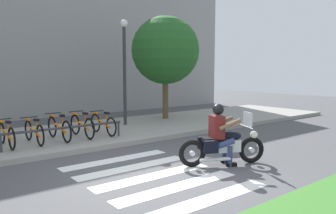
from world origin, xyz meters
TOP-DOWN VIEW (x-y plane):
  - ground_plane at (0.00, 0.00)m, footprint 48.00×48.00m
  - sidewalk at (0.00, 4.87)m, footprint 24.00×4.40m
  - crosswalk_stripe_0 at (-0.07, -1.60)m, footprint 2.80×0.40m
  - crosswalk_stripe_1 at (-0.07, -0.80)m, footprint 2.80×0.40m
  - crosswalk_stripe_2 at (-0.07, 0.00)m, footprint 2.80×0.40m
  - crosswalk_stripe_3 at (-0.07, 0.80)m, footprint 2.80×0.40m
  - crosswalk_stripe_4 at (-0.07, 1.60)m, footprint 2.80×0.40m
  - motorcycle at (1.68, -0.31)m, footprint 1.95×1.03m
  - rider at (1.61, -0.28)m, footprint 0.76×0.70m
  - bicycle_0 at (-2.00, 4.05)m, footprint 0.48×1.61m
  - bicycle_1 at (-1.29, 4.05)m, footprint 0.48×1.61m
  - bicycle_2 at (-0.58, 4.05)m, footprint 0.48×1.74m
  - bicycle_3 at (0.13, 4.05)m, footprint 0.48×1.64m
  - bicycle_4 at (0.84, 4.05)m, footprint 0.48×1.64m
  - bike_rack at (-0.58, 3.50)m, footprint 3.44×0.07m
  - street_lamp at (2.38, 5.27)m, footprint 0.28×0.28m
  - tree_near_rack at (4.60, 5.67)m, footprint 2.85×2.85m
  - building_backdrop at (0.00, 10.57)m, footprint 24.00×1.20m

SIDE VIEW (x-z plane):
  - ground_plane at x=0.00m, z-range 0.00..0.00m
  - crosswalk_stripe_0 at x=-0.07m, z-range 0.00..0.01m
  - crosswalk_stripe_1 at x=-0.07m, z-range 0.00..0.01m
  - crosswalk_stripe_2 at x=-0.07m, z-range 0.00..0.01m
  - crosswalk_stripe_3 at x=-0.07m, z-range 0.00..0.01m
  - crosswalk_stripe_4 at x=-0.07m, z-range 0.00..0.01m
  - sidewalk at x=0.00m, z-range 0.00..0.15m
  - motorcycle at x=1.68m, z-range -0.15..1.07m
  - bicycle_1 at x=-1.29m, z-range 0.12..0.84m
  - bicycle_0 at x=-2.00m, z-range 0.12..0.85m
  - bicycle_4 at x=0.84m, z-range 0.12..0.86m
  - bicycle_2 at x=-0.58m, z-range 0.12..0.89m
  - bicycle_3 at x=0.13m, z-range 0.12..0.90m
  - bike_rack at x=-0.58m, z-range 0.32..0.81m
  - rider at x=1.61m, z-range 0.11..1.54m
  - street_lamp at x=2.38m, z-range 0.45..4.49m
  - tree_near_rack at x=4.60m, z-range 0.80..5.26m
  - building_backdrop at x=0.00m, z-range 0.00..7.82m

